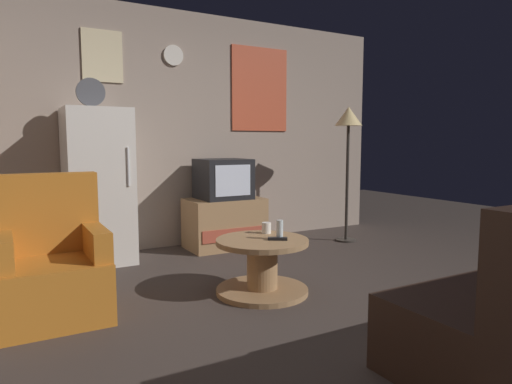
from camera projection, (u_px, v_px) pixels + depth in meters
The scene contains 12 objects.
ground_plane at pixel (312, 311), 3.18m from camera, with size 12.00×12.00×0.00m, color #3D332D.
wall_with_art at pixel (186, 130), 5.16m from camera, with size 5.20×0.12×2.62m.
fridge at pixel (98, 186), 4.40m from camera, with size 0.60×0.62×1.77m.
tv_stand at pixel (225, 223), 5.08m from camera, with size 0.84×0.53×0.55m.
crt_tv at pixel (223, 179), 5.02m from camera, with size 0.54×0.51×0.44m.
standing_lamp at pixel (348, 127), 5.29m from camera, with size 0.32×0.32×1.59m.
coffee_table at pixel (262, 266), 3.53m from camera, with size 0.72×0.72×0.43m.
wine_glass at pixel (279, 230), 3.49m from camera, with size 0.05×0.05×0.15m, color silver.
mug_ceramic_white at pixel (266, 228), 3.73m from camera, with size 0.08×0.08×0.09m, color silver.
remote_control at pixel (278, 239), 3.47m from camera, with size 0.15×0.04×0.02m, color black.
armchair at pixel (51, 267), 3.06m from camera, with size 0.68×0.68×0.96m.
book_stack at pixel (280, 239), 5.31m from camera, with size 0.22×0.17×0.10m.
Camera 1 is at (-1.84, -2.49, 1.18)m, focal length 31.81 mm.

